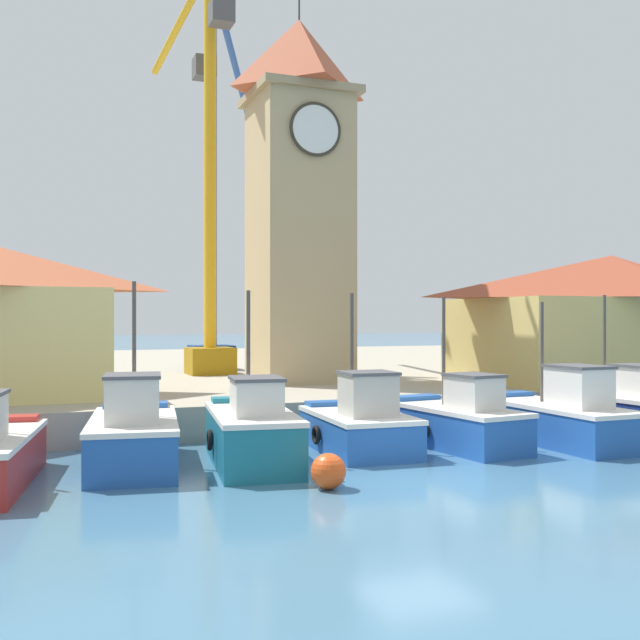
{
  "coord_description": "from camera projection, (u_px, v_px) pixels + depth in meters",
  "views": [
    {
      "loc": [
        -7.83,
        -14.38,
        3.55
      ],
      "look_at": [
        1.08,
        8.75,
        3.5
      ],
      "focal_mm": 42.0,
      "sensor_mm": 36.0,
      "label": 1
    }
  ],
  "objects": [
    {
      "name": "ground_plane",
      "position": [
        418.0,
        482.0,
        16.24
      ],
      "size": [
        300.0,
        300.0,
        0.0
      ],
      "primitive_type": "plane",
      "color": "teal"
    },
    {
      "name": "quay_wharf",
      "position": [
        185.0,
        373.0,
        41.21
      ],
      "size": [
        120.0,
        40.0,
        1.03
      ],
      "primitive_type": "cube",
      "color": "#A89E89",
      "rests_on": "ground"
    },
    {
      "name": "fishing_boat_left_outer",
      "position": [
        133.0,
        435.0,
        17.8
      ],
      "size": [
        2.72,
        5.1,
        4.47
      ],
      "color": "#2356A8",
      "rests_on": "ground"
    },
    {
      "name": "fishing_boat_left_inner",
      "position": [
        252.0,
        432.0,
        18.12
      ],
      "size": [
        2.49,
        4.85,
        4.25
      ],
      "color": "#196B7F",
      "rests_on": "ground"
    },
    {
      "name": "fishing_boat_mid_left",
      "position": [
        359.0,
        425.0,
        19.9
      ],
      "size": [
        2.37,
        4.22,
        4.24
      ],
      "color": "#2356A8",
      "rests_on": "ground"
    },
    {
      "name": "fishing_boat_center",
      "position": [
        457.0,
        421.0,
        20.53
      ],
      "size": [
        2.31,
        4.65,
        4.15
      ],
      "color": "#2356A8",
      "rests_on": "ground"
    },
    {
      "name": "fishing_boat_mid_right",
      "position": [
        559.0,
        417.0,
        21.19
      ],
      "size": [
        2.14,
        5.26,
        4.03
      ],
      "color": "#2356A8",
      "rests_on": "ground"
    },
    {
      "name": "fishing_boat_right_inner",
      "position": [
        619.0,
        411.0,
        22.28
      ],
      "size": [
        2.15,
        4.46,
        4.27
      ],
      "color": "navy",
      "rests_on": "ground"
    },
    {
      "name": "clock_tower",
      "position": [
        299.0,
        191.0,
        29.96
      ],
      "size": [
        4.03,
        4.03,
        16.12
      ],
      "color": "tan",
      "rests_on": "quay_wharf"
    },
    {
      "name": "warehouse_right",
      "position": [
        611.0,
        316.0,
        31.08
      ],
      "size": [
        12.74,
        6.99,
        5.14
      ],
      "color": "tan",
      "rests_on": "quay_wharf"
    },
    {
      "name": "port_crane_near",
      "position": [
        208.0,
        211.0,
        34.01
      ],
      "size": [
        2.45,
        9.84,
        18.74
      ],
      "color": "#976E11",
      "rests_on": "quay_wharf"
    },
    {
      "name": "port_crane_far",
      "position": [
        213.0,
        229.0,
        37.04
      ],
      "size": [
        5.18,
        8.92,
        19.6
      ],
      "color": "navy",
      "rests_on": "quay_wharf"
    },
    {
      "name": "mooring_buoy",
      "position": [
        328.0,
        471.0,
        15.53
      ],
      "size": [
        0.75,
        0.75,
        0.75
      ],
      "primitive_type": "sphere",
      "color": "#E54C19",
      "rests_on": "ground"
    }
  ]
}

